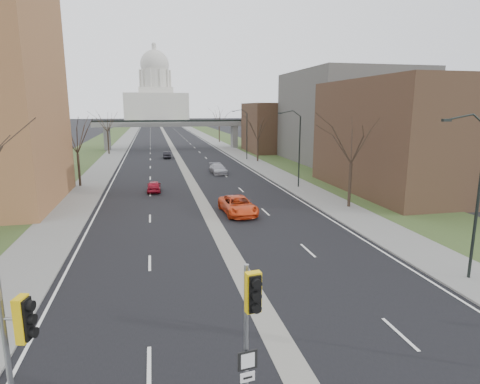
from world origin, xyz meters
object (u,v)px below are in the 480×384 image
object	(u,v)px
signal_pole_median	(250,322)
car_left_far	(167,155)
signal_pole_left	(3,311)
car_right_mid	(218,169)
car_left_near	(154,186)
car_right_near	(238,205)

from	to	relation	value
signal_pole_median	car_left_far	size ratio (longest dim) A/B	1.31
signal_pole_left	car_right_mid	bearing A→B (deg)	88.32
signal_pole_median	car_left_near	bearing A→B (deg)	85.84
car_left_near	car_left_far	world-z (taller)	car_left_far
signal_pole_median	car_left_near	size ratio (longest dim) A/B	1.36
car_right_near	car_right_mid	bearing A→B (deg)	82.00
car_right_near	car_left_near	bearing A→B (deg)	119.11
car_left_far	car_right_near	distance (m)	41.70
signal_pole_left	car_left_far	size ratio (longest dim) A/B	1.54
signal_pole_median	car_right_near	world-z (taller)	signal_pole_median
car_right_near	car_right_mid	distance (m)	21.96
signal_pole_left	car_right_mid	world-z (taller)	signal_pole_left
signal_pole_left	car_right_mid	xyz separation A→B (m)	(12.90, 44.16, -3.14)
car_right_near	car_right_mid	size ratio (longest dim) A/B	1.18
car_left_near	car_left_far	size ratio (longest dim) A/B	0.96
car_right_near	car_left_far	bearing A→B (deg)	92.98
car_left_near	car_right_mid	distance (m)	13.93
car_right_mid	car_left_far	bearing A→B (deg)	103.91
car_left_far	car_right_near	size ratio (longest dim) A/B	0.69
signal_pole_median	car_right_near	distance (m)	24.20
car_left_near	car_right_mid	world-z (taller)	car_right_mid
car_left_near	car_right_near	bearing A→B (deg)	123.62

